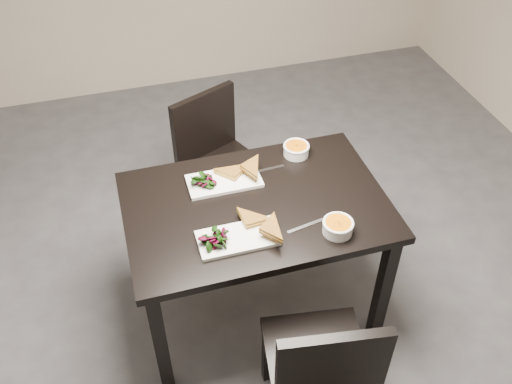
# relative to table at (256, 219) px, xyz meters

# --- Properties ---
(ground) EXTENTS (5.00, 5.00, 0.00)m
(ground) POSITION_rel_table_xyz_m (-0.19, -0.07, -0.65)
(ground) COLOR #47474C
(ground) RESTS_ON ground
(table) EXTENTS (1.20, 0.80, 0.75)m
(table) POSITION_rel_table_xyz_m (0.00, 0.00, 0.00)
(table) COLOR black
(table) RESTS_ON ground
(chair_near) EXTENTS (0.48, 0.48, 0.85)m
(chair_near) POSITION_rel_table_xyz_m (0.07, -0.72, -0.17)
(chair_near) COLOR black
(chair_near) RESTS_ON ground
(chair_far) EXTENTS (0.56, 0.56, 0.85)m
(chair_far) POSITION_rel_table_xyz_m (-0.02, 0.72, -0.17)
(chair_far) COLOR black
(chair_far) RESTS_ON ground
(plate_near) EXTENTS (0.34, 0.17, 0.02)m
(plate_near) POSITION_rel_table_xyz_m (-0.14, -0.20, 0.11)
(plate_near) COLOR white
(plate_near) RESTS_ON table
(sandwich_near) EXTENTS (0.18, 0.14, 0.06)m
(sandwich_near) POSITION_rel_table_xyz_m (-0.07, -0.18, 0.14)
(sandwich_near) COLOR #A47222
(sandwich_near) RESTS_ON plate_near
(salad_near) EXTENTS (0.11, 0.10, 0.05)m
(salad_near) POSITION_rel_table_xyz_m (-0.24, -0.20, 0.14)
(salad_near) COLOR black
(salad_near) RESTS_ON plate_near
(soup_bowl_near) EXTENTS (0.14, 0.14, 0.06)m
(soup_bowl_near) POSITION_rel_table_xyz_m (0.29, -0.27, 0.13)
(soup_bowl_near) COLOR white
(soup_bowl_near) RESTS_ON table
(cutlery_near) EXTENTS (0.18, 0.05, 0.00)m
(cutlery_near) POSITION_rel_table_xyz_m (0.17, -0.20, 0.10)
(cutlery_near) COLOR silver
(cutlery_near) RESTS_ON table
(plate_far) EXTENTS (0.35, 0.17, 0.02)m
(plate_far) POSITION_rel_table_xyz_m (-0.10, 0.18, 0.11)
(plate_far) COLOR white
(plate_far) RESTS_ON table
(sandwich_far) EXTENTS (0.22, 0.21, 0.06)m
(sandwich_far) POSITION_rel_table_xyz_m (-0.04, 0.17, 0.14)
(sandwich_far) COLOR #A47222
(sandwich_far) RESTS_ON plate_far
(salad_far) EXTENTS (0.11, 0.10, 0.05)m
(salad_far) POSITION_rel_table_xyz_m (-0.20, 0.18, 0.14)
(salad_far) COLOR black
(salad_far) RESTS_ON plate_far
(soup_bowl_far) EXTENTS (0.13, 0.13, 0.06)m
(soup_bowl_far) POSITION_rel_table_xyz_m (0.30, 0.29, 0.13)
(soup_bowl_far) COLOR white
(soup_bowl_far) RESTS_ON table
(cutlery_far) EXTENTS (0.18, 0.03, 0.00)m
(cutlery_far) POSITION_rel_table_xyz_m (0.12, 0.22, 0.10)
(cutlery_far) COLOR silver
(cutlery_far) RESTS_ON table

